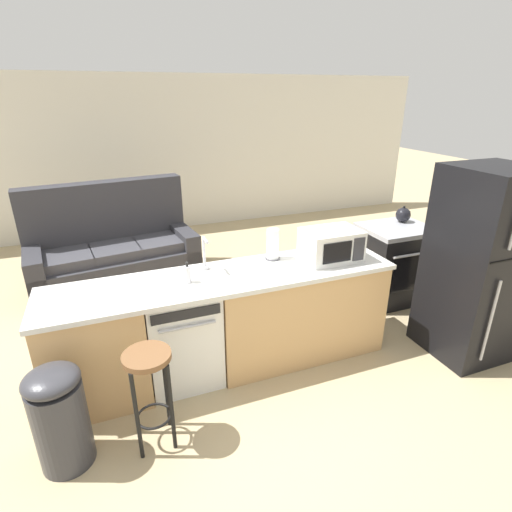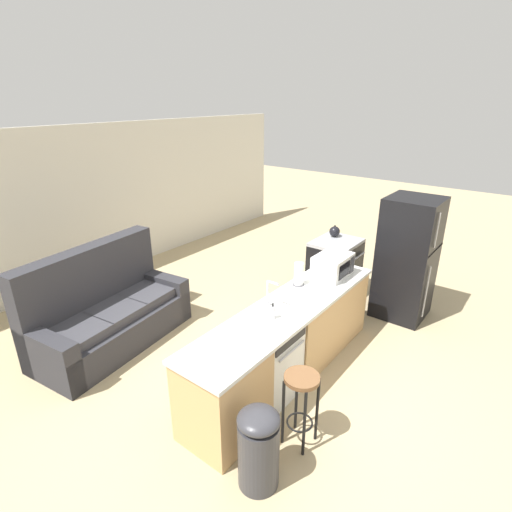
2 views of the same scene
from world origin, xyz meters
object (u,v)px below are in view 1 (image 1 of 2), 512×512
(stove_range, at_px, (393,263))
(refrigerator, at_px, (479,265))
(dishwasher, at_px, (182,335))
(trash_bin, at_px, (60,417))
(soap_bottle, at_px, (188,274))
(couch, at_px, (113,252))
(kettle, at_px, (403,215))
(paper_towel_roll, at_px, (273,245))
(microwave, at_px, (331,245))
(bar_stool, at_px, (149,380))

(stove_range, height_order, refrigerator, refrigerator)
(dishwasher, height_order, trash_bin, dishwasher)
(soap_bottle, relative_size, couch, 0.08)
(trash_bin, bearing_deg, stove_range, 17.94)
(dishwasher, bearing_deg, kettle, 13.78)
(paper_towel_roll, height_order, soap_bottle, paper_towel_roll)
(microwave, xyz_separation_m, trash_bin, (-2.30, -0.59, -0.66))
(paper_towel_roll, bearing_deg, trash_bin, -156.63)
(refrigerator, relative_size, bar_stool, 2.37)
(refrigerator, height_order, kettle, refrigerator)
(dishwasher, distance_m, bar_stool, 0.72)
(dishwasher, bearing_deg, soap_bottle, -8.15)
(refrigerator, relative_size, microwave, 3.50)
(trash_bin, relative_size, couch, 0.35)
(kettle, xyz_separation_m, trash_bin, (-3.68, -1.27, -0.61))
(trash_bin, bearing_deg, paper_towel_roll, 23.37)
(kettle, distance_m, trash_bin, 3.94)
(dishwasher, bearing_deg, bar_stool, -117.98)
(couch, bearing_deg, refrigerator, -42.44)
(trash_bin, xyz_separation_m, couch, (0.46, 2.82, 0.02))
(stove_range, xyz_separation_m, bar_stool, (-2.93, -1.18, 0.08))
(soap_bottle, height_order, kettle, kettle)
(soap_bottle, bearing_deg, dishwasher, 171.85)
(paper_towel_roll, xyz_separation_m, kettle, (1.86, 0.48, -0.05))
(soap_bottle, relative_size, bar_stool, 0.24)
(microwave, distance_m, soap_bottle, 1.31)
(kettle, bearing_deg, dishwasher, -166.22)
(paper_towel_roll, bearing_deg, couch, 123.56)
(microwave, height_order, trash_bin, microwave)
(paper_towel_roll, distance_m, bar_stool, 1.57)
(refrigerator, xyz_separation_m, kettle, (0.17, 1.23, 0.11))
(dishwasher, relative_size, bar_stool, 1.14)
(microwave, relative_size, paper_towel_roll, 1.77)
(dishwasher, bearing_deg, paper_towel_roll, 12.23)
(stove_range, distance_m, trash_bin, 3.69)
(microwave, relative_size, bar_stool, 0.68)
(stove_range, height_order, trash_bin, stove_range)
(microwave, bearing_deg, stove_range, 24.45)
(bar_stool, height_order, couch, couch)
(stove_range, height_order, kettle, kettle)
(refrigerator, distance_m, trash_bin, 3.54)
(soap_bottle, distance_m, trash_bin, 1.29)
(couch, bearing_deg, paper_towel_roll, -56.44)
(soap_bottle, bearing_deg, stove_range, 12.55)
(trash_bin, bearing_deg, dishwasher, 32.91)
(stove_range, relative_size, paper_towel_roll, 3.19)
(dishwasher, height_order, soap_bottle, soap_bottle)
(stove_range, relative_size, couch, 0.43)
(paper_towel_roll, bearing_deg, refrigerator, -23.78)
(refrigerator, xyz_separation_m, couch, (-3.05, 2.79, -0.48))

